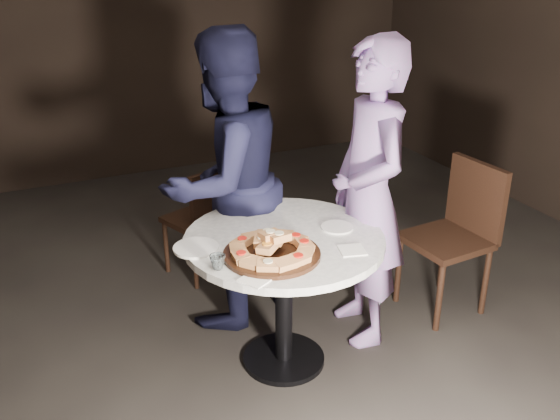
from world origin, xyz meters
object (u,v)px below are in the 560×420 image
table (284,262)px  serving_board (272,254)px  diner_navy (225,183)px  chair_far (205,214)px  chair_right (459,227)px  focaccia_pile (272,246)px  water_glass (218,262)px  diner_teal (368,196)px

table → serving_board: 0.27m
table → serving_board: (-0.14, -0.17, 0.16)m
table → diner_navy: 0.65m
table → chair_far: size_ratio=1.51×
chair_far → chair_right: (1.31, -1.00, 0.08)m
table → focaccia_pile: (-0.14, -0.16, 0.20)m
diner_navy → focaccia_pile: bearing=63.8°
chair_far → chair_right: size_ratio=0.86×
diner_navy → table: bearing=76.9°
serving_board → water_glass: (-0.28, -0.01, 0.02)m
chair_far → table: bearing=73.0°
table → chair_right: bearing=4.5°
chair_right → diner_navy: 1.47m
focaccia_pile → chair_right: (1.38, 0.26, -0.28)m
chair_right → focaccia_pile: bearing=-83.8°
serving_board → chair_far: (0.07, 1.27, -0.32)m
serving_board → focaccia_pile: focaccia_pile is taller
focaccia_pile → diner_navy: (0.04, 0.75, 0.05)m
focaccia_pile → diner_navy: 0.76m
chair_right → diner_teal: (-0.68, -0.01, 0.33)m
chair_right → diner_navy: (-1.34, 0.49, 0.34)m
chair_far → diner_navy: diner_navy is taller
chair_far → serving_board: bearing=66.0°
table → chair_right: (1.24, 0.10, -0.09)m
focaccia_pile → diner_navy: diner_navy is taller
chair_far → chair_right: chair_right is taller
chair_far → diner_navy: size_ratio=0.46×
table → diner_teal: 0.61m
diner_navy → serving_board: bearing=63.8°
diner_navy → chair_right: bearing=136.8°
water_glass → serving_board: bearing=1.6°
serving_board → chair_right: size_ratio=0.50×
table → water_glass: (-0.42, -0.17, 0.18)m
chair_right → diner_teal: bearing=-93.9°
table → chair_far: bearing=93.9°
diner_navy → diner_teal: diner_navy is taller
serving_board → diner_teal: bearing=20.1°
focaccia_pile → water_glass: bearing=-177.9°
focaccia_pile → diner_teal: diner_teal is taller
table → serving_board: bearing=-130.7°
water_glass → diner_navy: diner_navy is taller
diner_teal → chair_right: bearing=99.7°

